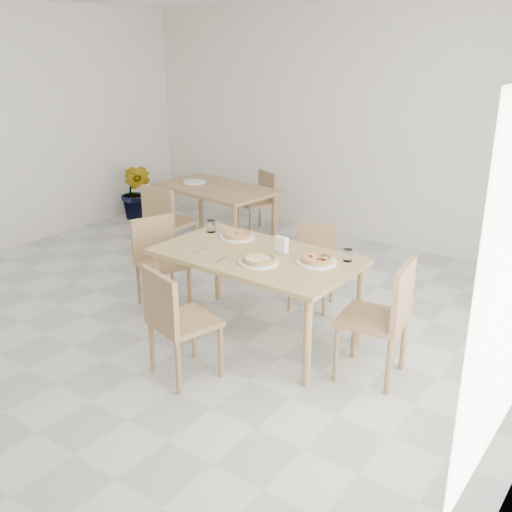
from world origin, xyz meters
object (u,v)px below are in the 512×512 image
Objects in this scene: napkin_holder at (282,245)px; pizza_mushroom at (259,259)px; potted_plant at (136,192)px; main_table at (256,262)px; chair_back_s at (166,219)px; chair_south at (175,317)px; plate_empty at (194,182)px; chair_north at (314,260)px; tumbler_b at (348,255)px; plate_margherita at (237,237)px; chair_west at (158,256)px; plate_pepperoni at (317,262)px; chair_back_n at (260,198)px; pizza_margherita at (237,234)px; pizza_pepperoni at (317,259)px; tumbler_a at (211,226)px; second_table at (216,194)px; plate_mushroom at (259,262)px; chair_east at (385,313)px.

pizza_mushroom is at bearing -84.79° from napkin_holder.
napkin_holder is at bearing -25.50° from potted_plant.
chair_back_s is (-1.85, 0.84, -0.16)m from main_table.
chair_south reaches higher than plate_empty.
chair_north is 0.92m from tumbler_b.
plate_margherita is at bearing -27.90° from potted_plant.
chair_south is at bearing -122.65° from tumbler_b.
chair_west is 0.84m from plate_margherita.
chair_back_n is (-2.17, 2.26, -0.30)m from plate_pepperoni.
pizza_mushroom is (0.52, -0.39, 0.00)m from pizza_margherita.
chair_west is (-1.19, -0.85, 0.04)m from chair_north.
plate_margherita is 2.22× the size of napkin_holder.
plate_pepperoni is (0.59, 1.01, 0.25)m from chair_south.
tumbler_a is at bearing 174.31° from pizza_pepperoni.
tumbler_b is 0.07× the size of second_table.
plate_mushroom is 0.36× the size of chair_back_s.
chair_back_s is (-3.00, 0.83, -0.02)m from chair_east.
chair_south reaches higher than main_table.
plate_margherita is 0.35× the size of chair_back_s.
chair_back_n reaches higher than chair_north.
plate_empty is at bearing -176.30° from second_table.
pizza_margherita is 1.91m from second_table.
plate_margherita is (-0.38, 0.24, 0.08)m from main_table.
main_table is 5.84× the size of pizza_pepperoni.
pizza_margherita is (-1.53, 0.23, 0.24)m from chair_east.
plate_empty is at bearing 156.00° from napkin_holder.
chair_west is at bearing -59.17° from plate_empty.
tumbler_a is (-0.29, -0.01, 0.04)m from plate_margherita.
chair_west is 1.69m from second_table.
pizza_mushroom is 2.94× the size of tumbler_b.
main_table is 0.21m from plate_mushroom.
pizza_pepperoni reaches higher than plate_margherita.
pizza_pepperoni is at bearing -66.17° from chair_west.
pizza_pepperoni is (0.50, 0.12, 0.11)m from main_table.
chair_east is 3.25× the size of pizza_pepperoni.
pizza_pepperoni is (0.46, -0.74, 0.34)m from chair_north.
potted_plant reaches higher than plate_empty.
chair_back_n is (-2.81, 2.36, -0.08)m from chair_east.
pizza_pepperoni is at bearing -7.92° from plate_margherita.
plate_empty is (-0.42, -0.78, 0.30)m from chair_back_n.
chair_west is at bearing -162.98° from pizza_margherita.
plate_margherita is at bearing -38.42° from plate_empty.
chair_east is 3.01× the size of plate_margherita.
napkin_holder is (0.02, 0.29, 0.03)m from pizza_mushroom.
chair_west is 7.82× the size of tumbler_a.
pizza_margherita is at bearing 142.97° from pizza_mushroom.
main_table is 0.89m from chair_north.
chair_west is 3.05× the size of plate_empty.
chair_west is 8.61× the size of tumbler_b.
plate_pepperoni is (0.37, 0.27, 0.00)m from plate_mushroom.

